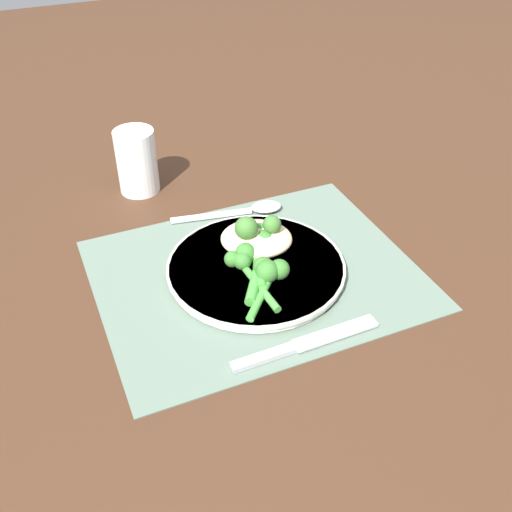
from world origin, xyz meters
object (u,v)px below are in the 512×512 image
broccoli_stalk_front (270,272)px  water_glass (137,161)px  chicken_fillet (256,239)px  broccoli_stalk_left (244,261)px  knife (304,344)px  plate (256,268)px  broccoli_stalk_right (263,249)px  broccoli_stalk_rear (257,243)px  spoon (253,209)px

broccoli_stalk_front → water_glass: bearing=147.4°
chicken_fillet → broccoli_stalk_left: 0.05m
knife → water_glass: size_ratio=1.80×
plate → broccoli_stalk_right: bearing=-140.2°
chicken_fillet → broccoli_stalk_front: 0.08m
plate → broccoli_stalk_rear: size_ratio=2.07×
broccoli_stalk_front → chicken_fillet: bearing=121.8°
knife → spoon: spoon is taller
broccoli_stalk_front → knife: 0.11m
broccoli_stalk_left → knife: bearing=-87.5°
plate → water_glass: bearing=-72.7°
knife → spoon: (-0.06, -0.29, 0.00)m
broccoli_stalk_rear → broccoli_stalk_right: same height
broccoli_stalk_right → spoon: 0.14m
broccoli_stalk_left → water_glass: 0.30m
knife → spoon: size_ratio=1.09×
broccoli_stalk_rear → broccoli_stalk_front: bearing=-79.8°
chicken_fillet → knife: (0.02, 0.19, -0.03)m
plate → chicken_fillet: chicken_fillet is taller
broccoli_stalk_rear → broccoli_stalk_right: size_ratio=0.92×
broccoli_stalk_left → broccoli_stalk_front: 0.04m
spoon → water_glass: 0.21m
broccoli_stalk_rear → water_glass: (0.10, -0.26, 0.02)m
broccoli_stalk_left → water_glass: bearing=100.5°
broccoli_stalk_left → broccoli_stalk_front: bearing=-63.5°
plate → broccoli_stalk_rear: (-0.01, -0.03, 0.02)m
broccoli_stalk_left → water_glass: (0.07, -0.29, 0.02)m
chicken_fillet → knife: 0.19m
broccoli_stalk_right → water_glass: water_glass is taller
broccoli_stalk_left → spoon: broccoli_stalk_left is taller
water_glass → broccoli_stalk_left: bearing=104.1°
plate → broccoli_stalk_rear: 0.04m
water_glass → broccoli_stalk_right: bearing=111.4°
broccoli_stalk_left → broccoli_stalk_right: bearing=19.6°
plate → spoon: size_ratio=1.38×
broccoli_stalk_right → water_glass: 0.29m
plate → knife: size_ratio=1.27×
broccoli_stalk_left → knife: 0.15m
plate → broccoli_stalk_front: (-0.00, 0.04, 0.02)m
broccoli_stalk_front → broccoli_stalk_rear: bearing=123.2°
broccoli_stalk_left → water_glass: water_glass is taller
broccoli_stalk_left → spoon: 0.16m
chicken_fillet → broccoli_stalk_left: size_ratio=1.03×
broccoli_stalk_rear → spoon: broccoli_stalk_rear is taller
plate → spoon: (-0.06, -0.14, -0.00)m
chicken_fillet → water_glass: (0.11, -0.25, 0.02)m
broccoli_stalk_front → water_glass: (0.09, -0.32, 0.02)m
chicken_fillet → broccoli_stalk_front: size_ratio=1.38×
broccoli_stalk_left → knife: broccoli_stalk_left is taller
broccoli_stalk_right → knife: broccoli_stalk_right is taller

